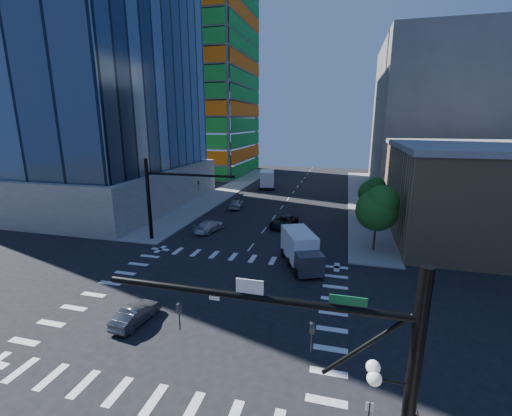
% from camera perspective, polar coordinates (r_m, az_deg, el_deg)
% --- Properties ---
extents(ground, '(160.00, 160.00, 0.00)m').
position_cam_1_polar(ground, '(26.27, -8.13, -15.47)').
color(ground, black).
rests_on(ground, ground).
extents(road_markings, '(20.00, 20.00, 0.01)m').
position_cam_1_polar(road_markings, '(26.27, -8.13, -15.46)').
color(road_markings, silver).
rests_on(road_markings, ground).
extents(sidewalk_ne, '(5.00, 60.00, 0.15)m').
position_cam_1_polar(sidewalk_ne, '(62.37, 17.39, 1.64)').
color(sidewalk_ne, gray).
rests_on(sidewalk_ne, ground).
extents(sidewalk_nw, '(5.00, 60.00, 0.15)m').
position_cam_1_polar(sidewalk_nw, '(65.95, -4.84, 2.90)').
color(sidewalk_nw, gray).
rests_on(sidewalk_nw, ground).
extents(construction_building, '(25.16, 34.50, 70.60)m').
position_cam_1_polar(construction_building, '(91.33, -9.77, 21.35)').
color(construction_building, gray).
rests_on(construction_building, ground).
extents(commercial_building, '(20.50, 22.50, 10.60)m').
position_cam_1_polar(commercial_building, '(46.39, 34.37, 2.24)').
color(commercial_building, '#9F845C').
rests_on(commercial_building, ground).
extents(bg_building_ne, '(24.00, 30.00, 28.00)m').
position_cam_1_polar(bg_building_ne, '(78.01, 28.70, 13.30)').
color(bg_building_ne, '#67615D').
rests_on(bg_building_ne, ground).
extents(signal_mast_se, '(10.51, 2.48, 9.00)m').
position_cam_1_polar(signal_mast_se, '(12.41, 19.83, -26.51)').
color(signal_mast_se, black).
rests_on(signal_mast_se, sidewalk_se).
extents(signal_mast_nw, '(10.20, 0.40, 9.00)m').
position_cam_1_polar(signal_mast_nw, '(38.41, -15.64, 2.49)').
color(signal_mast_nw, black).
rests_on(signal_mast_nw, sidewalk_nw).
extents(tree_south, '(4.16, 4.16, 6.82)m').
position_cam_1_polar(tree_south, '(35.97, 19.75, 0.08)').
color(tree_south, '#382316').
rests_on(tree_south, sidewalk_ne).
extents(tree_north, '(3.54, 3.52, 5.78)m').
position_cam_1_polar(tree_north, '(47.84, 18.90, 2.64)').
color(tree_north, '#382316').
rests_on(tree_north, sidewalk_ne).
extents(car_nb_far, '(3.57, 5.32, 1.35)m').
position_cam_1_polar(car_nb_far, '(43.33, 4.61, -2.29)').
color(car_nb_far, black).
rests_on(car_nb_far, ground).
extents(car_sb_near, '(2.79, 4.92, 1.34)m').
position_cam_1_polar(car_sb_near, '(41.88, -7.75, -2.97)').
color(car_sb_near, white).
rests_on(car_sb_near, ground).
extents(car_sb_mid, '(2.04, 4.40, 1.46)m').
position_cam_1_polar(car_sb_mid, '(52.53, -3.32, 0.73)').
color(car_sb_mid, '#ACAFB4').
rests_on(car_sb_mid, ground).
extents(car_sb_cross, '(1.70, 3.90, 1.25)m').
position_cam_1_polar(car_sb_cross, '(24.89, -19.40, -16.35)').
color(car_sb_cross, '#494A4E').
rests_on(car_sb_cross, ground).
extents(box_truck_near, '(4.69, 6.41, 3.09)m').
position_cam_1_polar(box_truck_near, '(31.66, 7.62, -7.38)').
color(box_truck_near, black).
rests_on(box_truck_near, ground).
extents(box_truck_far, '(4.22, 7.19, 3.54)m').
position_cam_1_polar(box_truck_far, '(69.04, 1.88, 4.71)').
color(box_truck_far, black).
rests_on(box_truck_far, ground).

